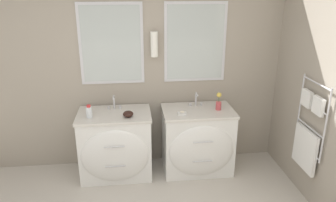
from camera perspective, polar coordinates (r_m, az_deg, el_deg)
name	(u,v)px	position (r m, az deg, el deg)	size (l,w,h in m)	color
wall_back	(131,66)	(4.11, -6.38, 6.15)	(5.39, 0.17, 2.60)	#9E9384
wall_right	(332,92)	(3.53, 26.72, 1.47)	(0.13, 4.20, 2.60)	#9E9384
vanity_left	(116,145)	(4.08, -9.10, -7.55)	(0.87, 0.64, 0.82)	white
vanity_right	(198,141)	(4.15, 5.19, -6.87)	(0.87, 0.64, 0.82)	white
faucet_left	(114,103)	(4.04, -9.38, -0.31)	(0.17, 0.11, 0.17)	silver
faucet_right	(196,100)	(4.11, 4.92, 0.24)	(0.17, 0.11, 0.17)	silver
toiletry_bottle	(89,112)	(3.86, -13.59, -1.83)	(0.07, 0.07, 0.15)	silver
amenity_bowl	(128,114)	(3.80, -6.96, -2.26)	(0.12, 0.12, 0.07)	black
flower_vase	(219,102)	(4.01, 8.81, -0.21)	(0.07, 0.07, 0.22)	#CC4C51
soap_dish	(182,113)	(3.85, 2.48, -2.13)	(0.10, 0.07, 0.04)	white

